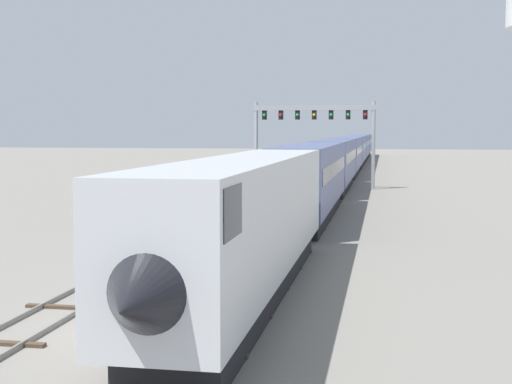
% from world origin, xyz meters
% --- Properties ---
extents(ground_plane, '(400.00, 400.00, 0.00)m').
position_xyz_m(ground_plane, '(0.00, 0.00, 0.00)').
color(ground_plane, gray).
extents(track_main, '(2.60, 200.00, 0.16)m').
position_xyz_m(track_main, '(2.00, 60.00, 0.07)').
color(track_main, slate).
rests_on(track_main, ground).
extents(track_near, '(2.60, 160.00, 0.16)m').
position_xyz_m(track_near, '(-3.50, 40.00, 0.07)').
color(track_near, slate).
rests_on(track_near, ground).
extents(passenger_train, '(3.04, 156.77, 4.80)m').
position_xyz_m(passenger_train, '(2.00, 72.24, 2.61)').
color(passenger_train, silver).
rests_on(passenger_train, ground).
extents(signal_gantry, '(12.10, 0.49, 8.50)m').
position_xyz_m(signal_gantry, '(-0.25, 51.39, 6.28)').
color(signal_gantry, '#999BA0').
rests_on(signal_gantry, ground).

